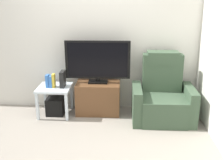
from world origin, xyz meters
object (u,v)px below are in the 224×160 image
(recliner_armchair, at_px, (163,97))
(book_leftmost, at_px, (48,81))
(side_table, at_px, (55,91))
(subwoofer_box, at_px, (56,106))
(book_middle, at_px, (51,81))
(book_rightmost, at_px, (54,81))
(tv_stand, at_px, (98,98))
(television, at_px, (98,61))
(game_console, at_px, (63,79))

(recliner_armchair, bearing_deg, book_leftmost, 165.78)
(recliner_armchair, xyz_separation_m, side_table, (-1.79, 0.10, 0.04))
(subwoofer_box, relative_size, book_middle, 1.47)
(recliner_armchair, height_order, book_rightmost, recliner_armchair)
(side_table, bearing_deg, book_rightmost, -92.35)
(book_rightmost, bearing_deg, book_middle, 180.00)
(tv_stand, relative_size, book_middle, 3.75)
(side_table, relative_size, book_rightmost, 2.41)
(side_table, bearing_deg, subwoofer_box, 0.00)
(television, height_order, side_table, television)
(book_rightmost, bearing_deg, subwoofer_box, 87.65)
(book_leftmost, bearing_deg, side_table, 11.31)
(side_table, xyz_separation_m, book_leftmost, (-0.10, -0.02, 0.18))
(television, height_order, book_middle, television)
(tv_stand, bearing_deg, book_middle, -171.40)
(book_middle, bearing_deg, recliner_armchair, -2.60)
(side_table, xyz_separation_m, book_middle, (-0.04, -0.02, 0.18))
(book_middle, bearing_deg, subwoofer_box, 24.97)
(side_table, height_order, book_leftmost, book_leftmost)
(book_middle, bearing_deg, book_leftmost, 180.00)
(television, distance_m, book_rightmost, 0.80)
(book_leftmost, relative_size, game_console, 0.79)
(recliner_armchair, xyz_separation_m, book_middle, (-1.83, 0.08, 0.22))
(recliner_armchair, relative_size, book_rightmost, 4.82)
(television, bearing_deg, recliner_armchair, -11.53)
(subwoofer_box, bearing_deg, side_table, 0.00)
(subwoofer_box, xyz_separation_m, book_rightmost, (-0.00, -0.02, 0.46))
(game_console, bearing_deg, subwoofer_box, -176.05)
(tv_stand, bearing_deg, subwoofer_box, -172.45)
(recliner_armchair, bearing_deg, tv_stand, 157.74)
(television, distance_m, side_table, 0.89)
(recliner_armchair, xyz_separation_m, book_rightmost, (-1.79, 0.08, 0.23))
(subwoofer_box, relative_size, book_rightmost, 1.29)
(side_table, height_order, book_rightmost, book_rightmost)
(book_leftmost, height_order, game_console, game_console)
(television, xyz_separation_m, recliner_armchair, (1.07, -0.22, -0.54))
(tv_stand, bearing_deg, television, 90.00)
(side_table, bearing_deg, television, 9.02)
(recliner_armchair, distance_m, book_middle, 1.85)
(recliner_armchair, height_order, side_table, recliner_armchair)
(book_leftmost, relative_size, book_middle, 1.07)
(book_rightmost, bearing_deg, recliner_armchair, -2.66)
(book_rightmost, bearing_deg, side_table, 87.65)
(recliner_armchair, distance_m, book_leftmost, 1.90)
(side_table, height_order, game_console, game_console)
(book_leftmost, bearing_deg, subwoofer_box, 11.31)
(television, distance_m, book_leftmost, 0.89)
(television, distance_m, book_middle, 0.84)
(tv_stand, height_order, recliner_armchair, recliner_armchair)
(tv_stand, distance_m, game_console, 0.68)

